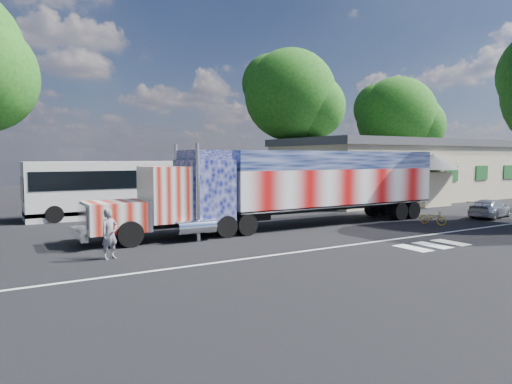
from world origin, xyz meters
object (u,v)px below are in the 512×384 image
woman (110,234)px  tree_far_ne (398,117)px  coach_bus (127,188)px  parked_car (490,208)px  semi_truck (296,185)px  tree_ne_a (292,96)px  bicycle (433,217)px

woman → tree_far_ne: size_ratio=0.15×
coach_bus → parked_car: 22.69m
woman → tree_far_ne: (34.03, 17.24, 6.99)m
coach_bus → tree_far_ne: bearing=9.6°
semi_truck → tree_ne_a: tree_ne_a is taller
semi_truck → woman: (-10.44, -2.92, -1.31)m
semi_truck → parked_car: bearing=-14.5°
bicycle → tree_ne_a: 18.19m
parked_car → tree_far_ne: tree_far_ne is taller
bicycle → tree_far_ne: size_ratio=0.13×
parked_car → tree_far_ne: (11.18, 17.53, 7.35)m
coach_bus → tree_ne_a: tree_ne_a is taller
semi_truck → bicycle: size_ratio=13.21×
woman → bicycle: (17.26, -0.46, -0.52)m
woman → tree_far_ne: tree_far_ne is taller
parked_car → semi_truck: bearing=63.9°
woman → tree_ne_a: tree_ne_a is taller
bicycle → tree_far_ne: (16.78, 17.70, 7.50)m
parked_car → tree_ne_a: tree_ne_a is taller
semi_truck → parked_car: semi_truck is taller
coach_bus → tree_far_ne: 31.14m
parked_car → bicycle: size_ratio=2.51×
semi_truck → tree_far_ne: tree_far_ne is taller
coach_bus → tree_ne_a: bearing=12.4°
bicycle → tree_far_ne: tree_far_ne is taller
semi_truck → bicycle: (6.81, -3.38, -1.82)m
semi_truck → coach_bus: size_ratio=1.71×
tree_ne_a → tree_far_ne: size_ratio=1.06×
tree_ne_a → tree_far_ne: (14.98, 1.75, -1.04)m
woman → bicycle: size_ratio=1.20×
coach_bus → bicycle: bearing=-43.5°
coach_bus → woman: bearing=-107.9°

